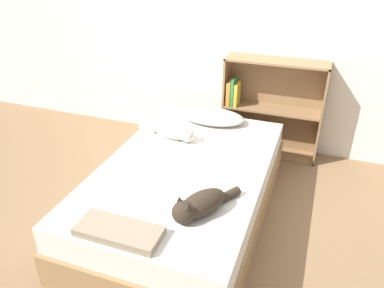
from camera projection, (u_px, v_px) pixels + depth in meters
ground_plane at (186, 213)px, 3.00m from camera, size 8.00×8.00×0.00m
wall_back at (237, 21)px, 3.54m from camera, size 8.00×0.06×2.50m
bed at (185, 190)px, 2.89m from camera, size 1.21×1.97×0.46m
pillow at (212, 116)px, 3.41m from camera, size 0.59×0.34×0.10m
cat_light at (173, 131)px, 3.11m from camera, size 0.54×0.21×0.15m
cat_dark at (199, 205)px, 2.25m from camera, size 0.34×0.47×0.16m
bookshelf at (270, 106)px, 3.68m from camera, size 0.95×0.26×0.96m
blanket_fold at (119, 231)px, 2.11m from camera, size 0.49×0.21×0.05m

